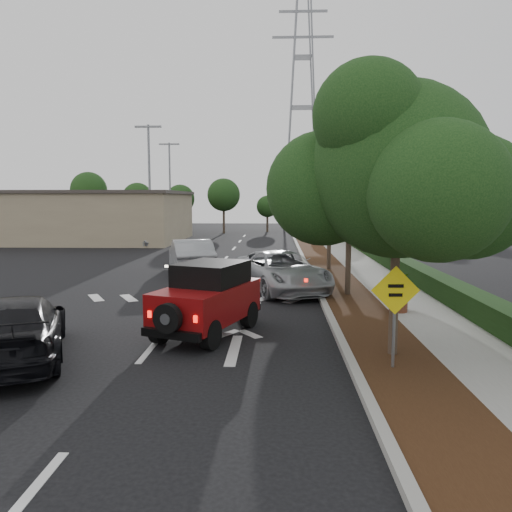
# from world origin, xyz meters

# --- Properties ---
(ground) EXTENTS (120.00, 120.00, 0.00)m
(ground) POSITION_xyz_m (0.00, 0.00, 0.00)
(ground) COLOR black
(ground) RESTS_ON ground
(curb) EXTENTS (0.20, 70.00, 0.15)m
(curb) POSITION_xyz_m (4.60, 12.00, 0.07)
(curb) COLOR #9E9B93
(curb) RESTS_ON ground
(planting_strip) EXTENTS (1.80, 70.00, 0.12)m
(planting_strip) POSITION_xyz_m (5.60, 12.00, 0.06)
(planting_strip) COLOR black
(planting_strip) RESTS_ON ground
(sidewalk) EXTENTS (2.00, 70.00, 0.12)m
(sidewalk) POSITION_xyz_m (7.50, 12.00, 0.06)
(sidewalk) COLOR gray
(sidewalk) RESTS_ON ground
(hedge) EXTENTS (0.80, 70.00, 0.80)m
(hedge) POSITION_xyz_m (8.90, 12.00, 0.40)
(hedge) COLOR black
(hedge) RESTS_ON ground
(commercial_building) EXTENTS (22.00, 12.00, 4.00)m
(commercial_building) POSITION_xyz_m (-16.00, 30.00, 2.00)
(commercial_building) COLOR gray
(commercial_building) RESTS_ON ground
(transmission_tower) EXTENTS (7.00, 4.00, 28.00)m
(transmission_tower) POSITION_xyz_m (6.00, 48.00, 0.00)
(transmission_tower) COLOR slate
(transmission_tower) RESTS_ON ground
(street_tree_near) EXTENTS (3.80, 3.80, 5.92)m
(street_tree_near) POSITION_xyz_m (5.60, -0.50, 0.00)
(street_tree_near) COLOR black
(street_tree_near) RESTS_ON ground
(street_tree_mid) EXTENTS (3.20, 3.20, 5.32)m
(street_tree_mid) POSITION_xyz_m (5.60, 6.50, 0.00)
(street_tree_mid) COLOR black
(street_tree_mid) RESTS_ON ground
(street_tree_far) EXTENTS (3.40, 3.40, 5.62)m
(street_tree_far) POSITION_xyz_m (5.60, 13.00, 0.00)
(street_tree_far) COLOR black
(street_tree_far) RESTS_ON ground
(light_pole_a) EXTENTS (2.00, 0.22, 9.00)m
(light_pole_a) POSITION_xyz_m (-6.50, 26.00, 0.00)
(light_pole_a) COLOR slate
(light_pole_a) RESTS_ON ground
(light_pole_b) EXTENTS (2.00, 0.22, 9.00)m
(light_pole_b) POSITION_xyz_m (-7.50, 38.00, 0.00)
(light_pole_b) COLOR slate
(light_pole_b) RESTS_ON ground
(red_jeep) EXTENTS (2.72, 3.86, 1.89)m
(red_jeep) POSITION_xyz_m (1.24, 1.48, 0.96)
(red_jeep) COLOR black
(red_jeep) RESTS_ON ground
(silver_suv_ahead) EXTENTS (4.29, 6.04, 1.53)m
(silver_suv_ahead) POSITION_xyz_m (3.20, 7.66, 0.76)
(silver_suv_ahead) COLOR #A2A4A9
(silver_suv_ahead) RESTS_ON ground
(black_suv_oncoming) EXTENTS (3.74, 5.38, 1.45)m
(black_suv_oncoming) POSITION_xyz_m (-2.77, -0.93, 0.72)
(black_suv_oncoming) COLOR black
(black_suv_oncoming) RESTS_ON ground
(silver_sedan_oncoming) EXTENTS (3.09, 5.31, 1.66)m
(silver_sedan_oncoming) POSITION_xyz_m (-1.05, 11.97, 0.83)
(silver_sedan_oncoming) COLOR #9D9FA4
(silver_sedan_oncoming) RESTS_ON ground
(parked_suv) EXTENTS (4.18, 2.66, 1.32)m
(parked_suv) POSITION_xyz_m (-7.74, 25.15, 0.66)
(parked_suv) COLOR #B1B5B9
(parked_suv) RESTS_ON ground
(speed_hump_sign) EXTENTS (0.99, 0.09, 2.11)m
(speed_hump_sign) POSITION_xyz_m (5.40, -1.42, 1.46)
(speed_hump_sign) COLOR slate
(speed_hump_sign) RESTS_ON ground
(terracotta_planter) EXTENTS (0.69, 0.69, 1.21)m
(terracotta_planter) POSITION_xyz_m (6.75, 3.71, 0.81)
(terracotta_planter) COLOR brown
(terracotta_planter) RESTS_ON ground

